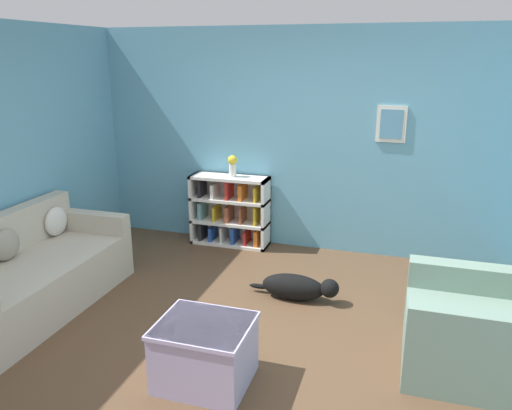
% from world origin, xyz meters
% --- Properties ---
extents(ground_plane, '(14.00, 14.00, 0.00)m').
position_xyz_m(ground_plane, '(0.00, 0.00, 0.00)').
color(ground_plane, brown).
extents(wall_back, '(5.60, 0.13, 2.60)m').
position_xyz_m(wall_back, '(0.00, 2.25, 1.30)').
color(wall_back, '#609EB7').
rests_on(wall_back, ground_plane).
extents(couch, '(0.90, 1.96, 0.86)m').
position_xyz_m(couch, '(-2.05, -0.09, 0.32)').
color(couch, '#B7AD99').
rests_on(couch, ground_plane).
extents(bookshelf, '(0.96, 0.32, 0.87)m').
position_xyz_m(bookshelf, '(-0.84, 2.04, 0.42)').
color(bookshelf, silver).
rests_on(bookshelf, ground_plane).
extents(recliner_chair, '(1.06, 0.98, 0.99)m').
position_xyz_m(recliner_chair, '(1.89, 0.14, 0.34)').
color(recliner_chair, gray).
rests_on(recliner_chair, ground_plane).
extents(coffee_table, '(0.66, 0.57, 0.47)m').
position_xyz_m(coffee_table, '(-0.07, -0.63, 0.25)').
color(coffee_table, '#ADA3CC').
rests_on(coffee_table, ground_plane).
extents(dog, '(0.90, 0.23, 0.25)m').
position_xyz_m(dog, '(0.29, 0.81, 0.13)').
color(dog, black).
rests_on(dog, ground_plane).
extents(vase, '(0.11, 0.11, 0.26)m').
position_xyz_m(vase, '(-0.80, 2.02, 1.02)').
color(vase, silver).
rests_on(vase, bookshelf).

